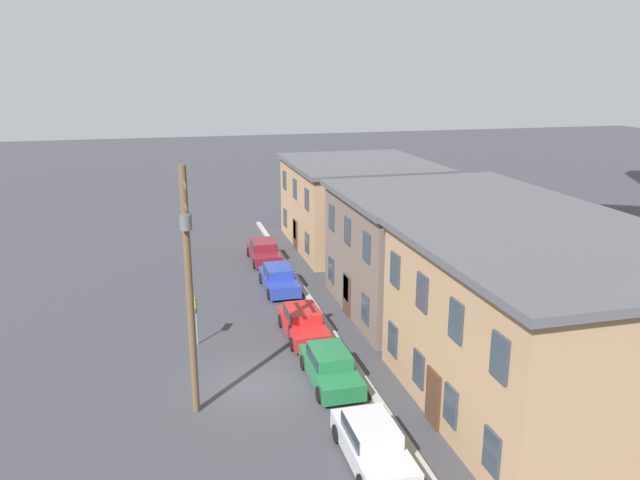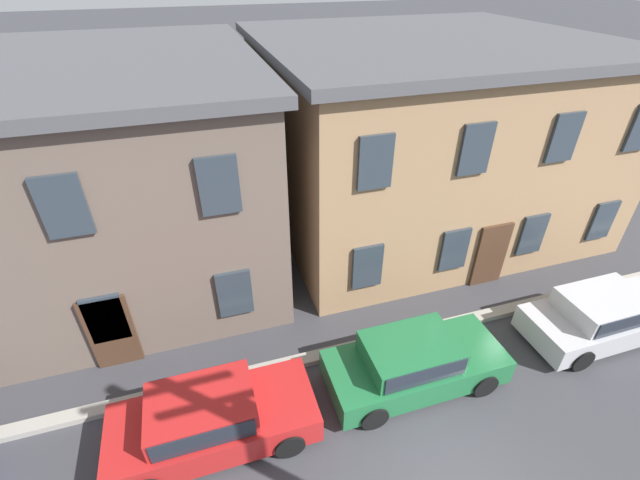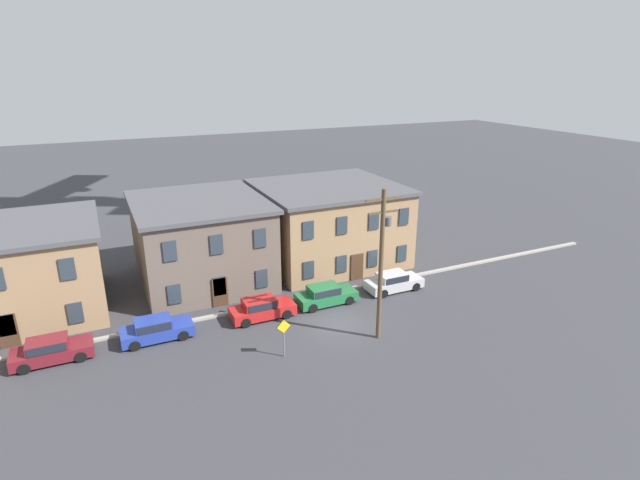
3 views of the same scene
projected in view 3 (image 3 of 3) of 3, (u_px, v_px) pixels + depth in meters
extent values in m
plane|color=#38383D|center=(339.00, 324.00, 33.41)|extent=(200.00, 200.00, 0.00)
cube|color=#9E998E|center=(312.00, 296.00, 37.23)|extent=(56.00, 0.36, 0.16)
cube|color=#9E7A56|center=(10.00, 274.00, 33.84)|extent=(11.36, 9.61, 6.04)
cube|color=#4C4C51|center=(0.00, 229.00, 32.79)|extent=(11.86, 10.11, 0.30)
cube|color=#2D3842|center=(6.00, 325.00, 30.18)|extent=(0.90, 0.10, 1.40)
cube|color=#2D3842|center=(75.00, 313.00, 31.69)|extent=(0.90, 0.10, 1.40)
cube|color=#2D3842|center=(67.00, 269.00, 30.69)|extent=(0.90, 0.10, 1.40)
cube|color=#472D1E|center=(8.00, 331.00, 30.32)|extent=(1.10, 0.10, 2.20)
cube|color=#66564C|center=(201.00, 242.00, 39.49)|extent=(9.42, 10.71, 6.30)
cube|color=#4C4C51|center=(198.00, 202.00, 38.40)|extent=(9.92, 11.21, 0.30)
cube|color=#2D3842|center=(174.00, 294.00, 34.13)|extent=(0.90, 0.10, 1.40)
cube|color=#2D3842|center=(170.00, 251.00, 33.08)|extent=(0.90, 0.10, 1.40)
cube|color=#2D3842|center=(220.00, 286.00, 35.38)|extent=(0.90, 0.10, 1.40)
cube|color=#2D3842|center=(216.00, 244.00, 34.33)|extent=(0.90, 0.10, 1.40)
cube|color=#2D3842|center=(262.00, 279.00, 36.63)|extent=(0.90, 0.10, 1.40)
cube|color=#2D3842|center=(260.00, 238.00, 35.58)|extent=(0.90, 0.10, 1.40)
cube|color=#472D1E|center=(220.00, 292.00, 35.53)|extent=(1.10, 0.10, 2.20)
cube|color=#9E7A56|center=(328.00, 224.00, 43.83)|extent=(11.31, 10.51, 6.39)
cube|color=#4C4C51|center=(328.00, 187.00, 42.72)|extent=(11.81, 11.01, 0.30)
cube|color=#2D3842|center=(309.00, 270.00, 38.12)|extent=(0.90, 0.10, 1.40)
cube|color=#2D3842|center=(308.00, 230.00, 37.06)|extent=(0.90, 0.10, 1.40)
cube|color=#2D3842|center=(341.00, 264.00, 39.25)|extent=(0.90, 0.10, 1.40)
cube|color=#2D3842|center=(342.00, 225.00, 38.19)|extent=(0.90, 0.10, 1.40)
cube|color=#2D3842|center=(372.00, 259.00, 40.37)|extent=(0.90, 0.10, 1.40)
cube|color=#2D3842|center=(374.00, 221.00, 39.32)|extent=(0.90, 0.10, 1.40)
cube|color=#2D3842|center=(402.00, 253.00, 41.50)|extent=(0.90, 0.10, 1.40)
cube|color=#2D3842|center=(404.00, 217.00, 40.44)|extent=(0.90, 0.10, 1.40)
cube|color=#472D1E|center=(357.00, 267.00, 39.97)|extent=(1.10, 0.10, 2.20)
cube|color=maroon|center=(53.00, 352.00, 29.13)|extent=(4.40, 1.80, 0.70)
cube|color=maroon|center=(47.00, 344.00, 28.85)|extent=(2.20, 1.51, 0.55)
cube|color=#1E232D|center=(47.00, 344.00, 28.85)|extent=(2.02, 1.58, 0.48)
cylinder|color=black|center=(80.00, 343.00, 30.50)|extent=(0.66, 0.22, 0.66)
cylinder|color=black|center=(81.00, 357.00, 29.05)|extent=(0.66, 0.22, 0.66)
cylinder|color=black|center=(26.00, 354.00, 29.35)|extent=(0.66, 0.22, 0.66)
cylinder|color=black|center=(24.00, 369.00, 27.89)|extent=(0.66, 0.22, 0.66)
cube|color=#233899|center=(157.00, 331.00, 31.44)|extent=(4.40, 1.80, 0.70)
cube|color=#233899|center=(153.00, 323.00, 31.15)|extent=(2.20, 1.51, 0.55)
cube|color=#1E232D|center=(153.00, 323.00, 31.15)|extent=(2.02, 1.58, 0.48)
cylinder|color=black|center=(179.00, 323.00, 32.81)|extent=(0.66, 0.22, 0.66)
cylinder|color=black|center=(183.00, 335.00, 31.35)|extent=(0.66, 0.22, 0.66)
cylinder|color=black|center=(132.00, 333.00, 31.65)|extent=(0.66, 0.22, 0.66)
cylinder|color=black|center=(135.00, 346.00, 30.20)|extent=(0.66, 0.22, 0.66)
cube|color=#B21E1E|center=(263.00, 310.00, 34.12)|extent=(4.40, 1.80, 0.70)
cube|color=#B21E1E|center=(259.00, 303.00, 33.83)|extent=(2.20, 1.51, 0.55)
cube|color=#1E232D|center=(259.00, 303.00, 33.83)|extent=(2.02, 1.58, 0.48)
cylinder|color=black|center=(278.00, 304.00, 35.49)|extent=(0.66, 0.22, 0.66)
cylinder|color=black|center=(287.00, 314.00, 34.04)|extent=(0.66, 0.22, 0.66)
cylinder|color=black|center=(239.00, 312.00, 34.34)|extent=(0.66, 0.22, 0.66)
cylinder|color=black|center=(246.00, 323.00, 32.88)|extent=(0.66, 0.22, 0.66)
cube|color=#1E6638|center=(326.00, 297.00, 36.12)|extent=(4.40, 1.80, 0.70)
cube|color=#1E6638|center=(324.00, 290.00, 35.83)|extent=(2.20, 1.51, 0.55)
cube|color=#1E232D|center=(324.00, 290.00, 35.83)|extent=(2.02, 1.58, 0.48)
cylinder|color=black|center=(339.00, 291.00, 37.49)|extent=(0.66, 0.22, 0.66)
cylinder|color=black|center=(349.00, 300.00, 36.04)|extent=(0.66, 0.22, 0.66)
cylinder|color=black|center=(303.00, 298.00, 36.34)|extent=(0.66, 0.22, 0.66)
cylinder|color=black|center=(313.00, 308.00, 34.88)|extent=(0.66, 0.22, 0.66)
cube|color=#B7B7BC|center=(394.00, 284.00, 38.33)|extent=(4.40, 1.80, 0.70)
cube|color=#B7B7BC|center=(392.00, 276.00, 38.05)|extent=(2.20, 1.51, 0.55)
cube|color=#1E232D|center=(392.00, 276.00, 38.05)|extent=(2.02, 1.58, 0.48)
cylinder|color=black|center=(403.00, 279.00, 39.70)|extent=(0.66, 0.22, 0.66)
cylinder|color=black|center=(416.00, 287.00, 38.25)|extent=(0.66, 0.22, 0.66)
cylinder|color=black|center=(372.00, 285.00, 38.55)|extent=(0.66, 0.22, 0.66)
cylinder|color=black|center=(384.00, 294.00, 37.09)|extent=(0.66, 0.22, 0.66)
cylinder|color=slate|center=(284.00, 339.00, 29.31)|extent=(0.08, 0.08, 2.33)
cube|color=yellow|center=(284.00, 327.00, 29.00)|extent=(0.87, 0.03, 0.87)
cube|color=black|center=(284.00, 326.00, 29.01)|extent=(0.94, 0.02, 0.94)
cylinder|color=brown|center=(381.00, 267.00, 30.17)|extent=(0.28, 0.28, 9.70)
cube|color=brown|center=(384.00, 199.00, 28.77)|extent=(2.40, 0.12, 0.12)
cube|color=brown|center=(383.00, 212.00, 29.03)|extent=(2.00, 0.12, 0.12)
cylinder|color=#515156|center=(388.00, 221.00, 29.37)|extent=(0.44, 0.44, 0.55)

